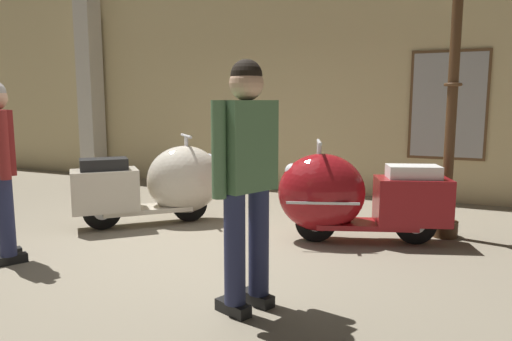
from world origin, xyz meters
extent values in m
plane|color=gray|center=(0.00, 0.00, 0.00)|extent=(60.00, 60.00, 0.00)
cube|color=#CCB784|center=(0.00, 3.70, 1.97)|extent=(18.00, 0.20, 3.94)
cube|color=brown|center=(2.28, 3.59, 1.44)|extent=(1.08, 0.03, 1.58)
cube|color=#9E9E9E|center=(2.28, 3.57, 1.44)|extent=(1.00, 0.01, 1.50)
cube|color=beige|center=(-4.22, 3.35, 1.97)|extent=(0.36, 0.36, 3.94)
cylinder|color=black|center=(-0.58, 1.07, 0.22)|extent=(0.37, 0.38, 0.44)
cylinder|color=silver|center=(-0.58, 1.07, 0.22)|extent=(0.22, 0.22, 0.20)
cylinder|color=black|center=(-1.32, 0.32, 0.22)|extent=(0.37, 0.38, 0.44)
cylinder|color=silver|center=(-1.32, 0.32, 0.22)|extent=(0.22, 0.22, 0.20)
cube|color=beige|center=(-0.95, 0.69, 0.20)|extent=(1.02, 1.03, 0.06)
ellipsoid|color=beige|center=(-0.62, 1.03, 0.54)|extent=(1.06, 1.06, 0.84)
cube|color=beige|center=(-1.29, 0.35, 0.46)|extent=(0.84, 0.84, 0.49)
cube|color=black|center=(-1.29, 0.35, 0.77)|extent=(0.59, 0.59, 0.13)
sphere|color=silver|center=(-0.40, 1.25, 0.77)|extent=(0.17, 0.17, 0.17)
cylinder|color=silver|center=(-0.60, 1.05, 0.92)|extent=(0.05, 0.05, 0.31)
cylinder|color=silver|center=(-0.60, 1.05, 1.08)|extent=(0.37, 0.37, 0.04)
cylinder|color=black|center=(1.13, 0.87, 0.22)|extent=(0.45, 0.23, 0.44)
cylinder|color=silver|center=(1.13, 0.87, 0.22)|extent=(0.22, 0.17, 0.20)
cylinder|color=black|center=(2.12, 1.22, 0.22)|extent=(0.45, 0.23, 0.44)
cylinder|color=silver|center=(2.12, 1.22, 0.22)|extent=(0.22, 0.17, 0.20)
cube|color=maroon|center=(1.62, 1.05, 0.20)|extent=(1.12, 0.72, 0.06)
ellipsoid|color=maroon|center=(1.18, 0.89, 0.53)|extent=(1.06, 0.85, 0.84)
cube|color=maroon|center=(2.08, 1.20, 0.46)|extent=(0.85, 0.66, 0.49)
cube|color=silver|center=(2.08, 1.20, 0.77)|extent=(0.60, 0.47, 0.13)
sphere|color=silver|center=(0.89, 0.79, 0.77)|extent=(0.17, 0.17, 0.17)
cylinder|color=silver|center=(1.15, 0.88, 0.92)|extent=(0.05, 0.05, 0.31)
cylinder|color=silver|center=(1.15, 0.88, 1.07)|extent=(0.19, 0.47, 0.04)
cube|color=silver|center=(1.27, 0.63, 0.48)|extent=(0.70, 0.26, 0.03)
cylinder|color=#472D19|center=(2.40, 1.63, 0.09)|extent=(0.28, 0.28, 0.18)
cylinder|color=#472D19|center=(2.40, 1.63, 1.54)|extent=(0.11, 0.11, 2.72)
torus|color=#472D19|center=(2.40, 1.63, 1.68)|extent=(0.19, 0.19, 0.04)
cube|color=black|center=(-1.24, -0.98, 0.04)|extent=(0.21, 0.28, 0.08)
cylinder|color=#23284C|center=(-1.25, -1.00, 0.50)|extent=(0.14, 0.14, 0.83)
cube|color=black|center=(-1.44, -0.88, 0.04)|extent=(0.21, 0.28, 0.08)
cylinder|color=#23284C|center=(-1.45, -0.89, 0.50)|extent=(0.14, 0.14, 0.83)
cylinder|color=maroon|center=(-1.14, -1.06, 1.12)|extent=(0.09, 0.09, 0.61)
cube|color=black|center=(1.20, -0.86, 0.04)|extent=(0.30, 0.20, 0.09)
cylinder|color=#23284C|center=(1.22, -0.87, 0.53)|extent=(0.15, 0.15, 0.88)
cube|color=black|center=(1.12, -1.09, 0.04)|extent=(0.30, 0.20, 0.09)
cylinder|color=#23284C|center=(1.14, -1.09, 0.53)|extent=(0.15, 0.15, 0.88)
cube|color=#4C724C|center=(1.18, -0.98, 1.20)|extent=(0.35, 0.46, 0.63)
cylinder|color=#4C724C|center=(1.27, -0.75, 1.19)|extent=(0.10, 0.10, 0.65)
cylinder|color=#4C724C|center=(1.09, -1.22, 1.19)|extent=(0.10, 0.10, 0.65)
sphere|color=tan|center=(1.18, -0.98, 1.62)|extent=(0.24, 0.24, 0.24)
sphere|color=black|center=(1.18, -0.98, 1.68)|extent=(0.22, 0.22, 0.22)
camera|label=1|loc=(2.58, -3.97, 1.51)|focal=33.57mm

